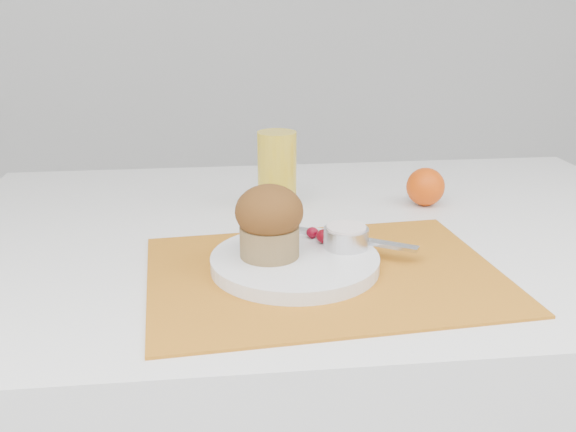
{
  "coord_description": "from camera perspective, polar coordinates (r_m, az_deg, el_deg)",
  "views": [
    {
      "loc": [
        -0.17,
        -0.89,
        1.1
      ],
      "look_at": [
        -0.07,
        -0.03,
        0.8
      ],
      "focal_mm": 40.0,
      "sensor_mm": 36.0,
      "label": 1
    }
  ],
  "objects": [
    {
      "name": "plate",
      "position": [
        0.86,
        0.61,
        -4.08
      ],
      "size": [
        0.24,
        0.24,
        0.02
      ],
      "primitive_type": "cylinder",
      "rotation": [
        0.0,
        0.0,
        -0.07
      ],
      "color": "white",
      "rests_on": "placemat"
    },
    {
      "name": "juice_glass",
      "position": [
        1.09,
        -0.98,
        4.07
      ],
      "size": [
        0.08,
        0.08,
        0.13
      ],
      "primitive_type": "cylinder",
      "rotation": [
        0.0,
        0.0,
        -0.33
      ],
      "color": "gold",
      "rests_on": "table"
    },
    {
      "name": "cream",
      "position": [
        0.88,
        5.21,
        -1.09
      ],
      "size": [
        0.07,
        0.07,
        0.01
      ],
      "primitive_type": "cylinder",
      "rotation": [
        0.0,
        0.0,
        0.36
      ],
      "color": "white",
      "rests_on": "ramekin"
    },
    {
      "name": "placemat",
      "position": [
        0.85,
        3.25,
        -5.13
      ],
      "size": [
        0.48,
        0.37,
        0.0
      ],
      "primitive_type": "cube",
      "rotation": [
        0.0,
        0.0,
        0.08
      ],
      "color": "#C2711B",
      "rests_on": "table"
    },
    {
      "name": "ramekin",
      "position": [
        0.88,
        5.18,
        -1.92
      ],
      "size": [
        0.08,
        0.08,
        0.03
      ],
      "primitive_type": "cylinder",
      "rotation": [
        0.0,
        0.0,
        0.24
      ],
      "color": "silver",
      "rests_on": "plate"
    },
    {
      "name": "butter_knife",
      "position": [
        0.91,
        5.3,
        -1.96
      ],
      "size": [
        0.18,
        0.12,
        0.01
      ],
      "primitive_type": "cube",
      "rotation": [
        0.0,
        0.0,
        -0.56
      ],
      "color": "#B7BAC0",
      "rests_on": "plate"
    },
    {
      "name": "raspberry_near",
      "position": [
        0.91,
        2.17,
        -1.48
      ],
      "size": [
        0.02,
        0.02,
        0.02
      ],
      "primitive_type": "ellipsoid",
      "color": "#56020F",
      "rests_on": "plate"
    },
    {
      "name": "orange",
      "position": [
        1.14,
        12.12,
        2.56
      ],
      "size": [
        0.07,
        0.07,
        0.07
      ],
      "primitive_type": "sphere",
      "color": "#E54D08",
      "rests_on": "table"
    },
    {
      "name": "table",
      "position": [
        1.2,
        3.02,
        -18.08
      ],
      "size": [
        1.2,
        0.8,
        0.75
      ],
      "primitive_type": "cube",
      "color": "white",
      "rests_on": "ground"
    },
    {
      "name": "muffin",
      "position": [
        0.84,
        -1.67,
        -0.43
      ],
      "size": [
        0.09,
        0.09,
        0.1
      ],
      "color": "olive",
      "rests_on": "plate"
    },
    {
      "name": "raspberry_far",
      "position": [
        0.89,
        3.21,
        -1.8
      ],
      "size": [
        0.02,
        0.02,
        0.02
      ],
      "primitive_type": "ellipsoid",
      "color": "#55020B",
      "rests_on": "plate"
    }
  ]
}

